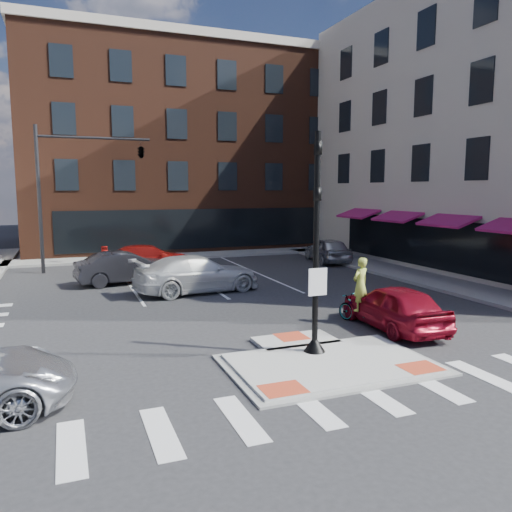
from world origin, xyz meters
name	(u,v)px	position (x,y,z in m)	size (l,w,h in m)	color
ground	(321,360)	(0.00, 0.00, 0.00)	(120.00, 120.00, 0.00)	#28282B
refuge_island	(326,361)	(0.00, -0.26, 0.05)	(5.40, 4.65, 0.13)	gray
sidewalk_e	(410,274)	(10.80, 10.00, 0.07)	(3.00, 24.00, 0.15)	gray
sidewalk_n	(208,254)	(3.00, 22.00, 0.07)	(26.00, 3.00, 0.15)	gray
building_n	(176,152)	(3.00, 31.99, 7.80)	(24.40, 18.40, 15.50)	#4B2517
building_far_left	(83,186)	(-4.00, 52.00, 5.00)	(10.00, 12.00, 10.00)	slate
building_far_right	(186,179)	(9.00, 54.00, 6.00)	(12.00, 12.00, 12.00)	brown
signal_pole	(316,272)	(0.00, 0.40, 2.36)	(0.60, 0.60, 5.98)	black
mast_arm_signal	(115,160)	(-3.47, 18.00, 6.21)	(6.10, 2.24, 8.00)	black
red_sedan	(394,307)	(3.69, 1.85, 0.75)	(1.77, 4.40, 1.50)	maroon
white_pickup	(197,274)	(-0.87, 10.00, 0.82)	(2.31, 5.69, 1.65)	silver
bg_car_dark	(126,267)	(-3.58, 13.32, 0.79)	(1.66, 4.77, 1.57)	#27262B
bg_car_silver	(328,250)	(9.18, 16.07, 0.78)	(1.84, 4.58, 1.56)	#BABDC2
bg_car_red	(149,258)	(-1.95, 16.56, 0.74)	(2.08, 5.11, 1.48)	#9B120E
cyclist	(360,302)	(3.00, 2.80, 0.77)	(1.20, 1.94, 2.29)	#3F3F44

